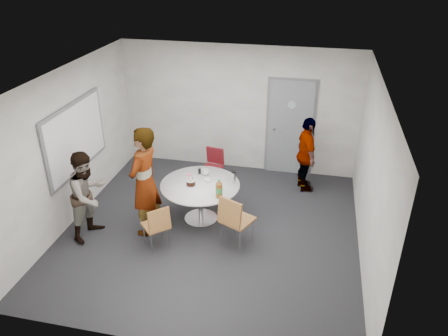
% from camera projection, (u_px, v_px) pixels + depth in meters
% --- Properties ---
extents(floor, '(5.00, 5.00, 0.00)m').
position_uv_depth(floor, '(211.00, 230.00, 7.64)').
color(floor, '#232327').
rests_on(floor, ground).
extents(ceiling, '(5.00, 5.00, 0.00)m').
position_uv_depth(ceiling, '(209.00, 79.00, 6.39)').
color(ceiling, silver).
rests_on(ceiling, wall_back).
extents(wall_back, '(5.00, 0.00, 5.00)m').
position_uv_depth(wall_back, '(239.00, 109.00, 9.18)').
color(wall_back, '#B2B0A9').
rests_on(wall_back, floor).
extents(wall_left, '(0.00, 5.00, 5.00)m').
position_uv_depth(wall_left, '(69.00, 147.00, 7.49)').
color(wall_left, '#B2B0A9').
rests_on(wall_left, floor).
extents(wall_right, '(0.00, 5.00, 5.00)m').
position_uv_depth(wall_right, '(372.00, 177.00, 6.54)').
color(wall_right, '#B2B0A9').
rests_on(wall_right, floor).
extents(wall_front, '(5.00, 0.00, 5.00)m').
position_uv_depth(wall_front, '(156.00, 260.00, 4.85)').
color(wall_front, '#B2B0A9').
rests_on(wall_front, floor).
extents(door, '(1.02, 0.17, 2.12)m').
position_uv_depth(door, '(290.00, 128.00, 9.10)').
color(door, slate).
rests_on(door, wall_back).
extents(whiteboard, '(0.04, 1.90, 1.25)m').
position_uv_depth(whiteboard, '(76.00, 138.00, 7.61)').
color(whiteboard, slate).
rests_on(whiteboard, wall_left).
extents(table, '(1.39, 1.39, 1.06)m').
position_uv_depth(table, '(202.00, 189.00, 7.64)').
color(table, silver).
rests_on(table, floor).
extents(chair_near_left, '(0.56, 0.56, 0.80)m').
position_uv_depth(chair_near_left, '(157.00, 224.00, 6.96)').
color(chair_near_left, brown).
rests_on(chair_near_left, floor).
extents(chair_near_right, '(0.61, 0.63, 0.95)m').
position_uv_depth(chair_near_right, '(234.00, 217.00, 6.95)').
color(chair_near_right, brown).
rests_on(chair_near_right, floor).
extents(chair_far, '(0.45, 0.48, 0.82)m').
position_uv_depth(chair_far, '(213.00, 164.00, 8.83)').
color(chair_far, maroon).
rests_on(chair_far, floor).
extents(person_main, '(0.57, 0.77, 1.92)m').
position_uv_depth(person_main, '(145.00, 182.00, 7.20)').
color(person_main, '#A5C6EA').
rests_on(person_main, floor).
extents(person_left, '(0.76, 0.88, 1.55)m').
position_uv_depth(person_left, '(88.00, 195.00, 7.19)').
color(person_left, white).
rests_on(person_left, floor).
extents(person_right, '(0.64, 0.97, 1.54)m').
position_uv_depth(person_right, '(306.00, 155.00, 8.56)').
color(person_right, black).
rests_on(person_right, floor).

